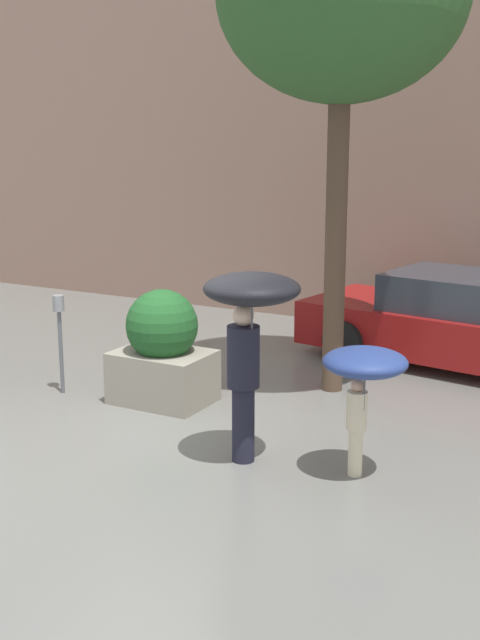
{
  "coord_description": "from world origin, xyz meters",
  "views": [
    {
      "loc": [
        4.79,
        -6.56,
        3.18
      ],
      "look_at": [
        0.34,
        1.6,
        1.05
      ],
      "focal_mm": 45.0,
      "sensor_mm": 36.0,
      "label": 1
    }
  ],
  "objects_px": {
    "parked_car_near": "(464,324)",
    "parking_meter": "(59,323)",
    "planter_box": "(162,350)",
    "person_child": "(364,371)",
    "person_adult": "(249,317)"
  },
  "relations": [
    {
      "from": "parked_car_near",
      "to": "parking_meter",
      "type": "bearing_deg",
      "value": 140.34
    },
    {
      "from": "parked_car_near",
      "to": "parking_meter",
      "type": "distance_m",
      "value": 5.57
    },
    {
      "from": "parked_car_near",
      "to": "planter_box",
      "type": "bearing_deg",
      "value": 148.71
    },
    {
      "from": "planter_box",
      "to": "parked_car_near",
      "type": "height_order",
      "value": "planter_box"
    },
    {
      "from": "planter_box",
      "to": "parking_meter",
      "type": "xyz_separation_m",
      "value": [
        -1.32,
        -0.32,
        0.25
      ]
    },
    {
      "from": "planter_box",
      "to": "person_child",
      "type": "bearing_deg",
      "value": -18.53
    },
    {
      "from": "planter_box",
      "to": "person_adult",
      "type": "bearing_deg",
      "value": -33.15
    },
    {
      "from": "person_adult",
      "to": "parking_meter",
      "type": "height_order",
      "value": "person_adult"
    },
    {
      "from": "planter_box",
      "to": "person_child",
      "type": "height_order",
      "value": "planter_box"
    },
    {
      "from": "person_adult",
      "to": "planter_box",
      "type": "bearing_deg",
      "value": 174.71
    },
    {
      "from": "planter_box",
      "to": "parking_meter",
      "type": "relative_size",
      "value": 1.11
    },
    {
      "from": "person_child",
      "to": "planter_box",
      "type": "bearing_deg",
      "value": -172.87
    },
    {
      "from": "parked_car_near",
      "to": "person_adult",
      "type": "bearing_deg",
      "value": 176.24
    },
    {
      "from": "person_child",
      "to": "person_adult",
      "type": "bearing_deg",
      "value": -143.31
    },
    {
      "from": "parked_car_near",
      "to": "parking_meter",
      "type": "relative_size",
      "value": 3.75
    }
  ]
}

